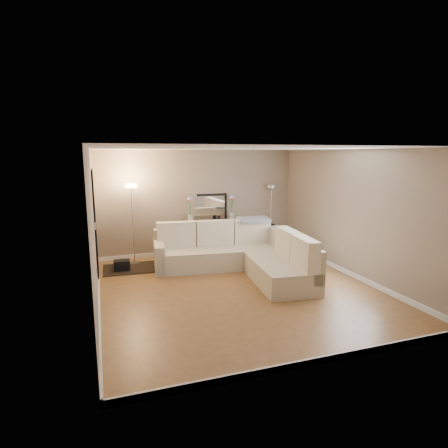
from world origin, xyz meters
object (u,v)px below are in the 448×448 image
object	(u,v)px
floor_lamp_lit	(132,208)
floor_lamp_unlit	(271,204)
console_table	(208,236)
sectional_sofa	(240,254)

from	to	relation	value
floor_lamp_lit	floor_lamp_unlit	size ratio (longest dim) A/B	1.08
console_table	floor_lamp_unlit	distance (m)	1.86
floor_lamp_unlit	sectional_sofa	bearing A→B (deg)	-133.66
floor_lamp_lit	floor_lamp_unlit	distance (m)	3.58
floor_lamp_lit	sectional_sofa	bearing A→B (deg)	-30.91
sectional_sofa	console_table	size ratio (longest dim) A/B	2.36
floor_lamp_unlit	console_table	bearing A→B (deg)	177.54
console_table	floor_lamp_unlit	xyz separation A→B (m)	(1.70, -0.07, 0.76)
sectional_sofa	console_table	world-z (taller)	sectional_sofa
console_table	floor_lamp_lit	world-z (taller)	floor_lamp_lit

